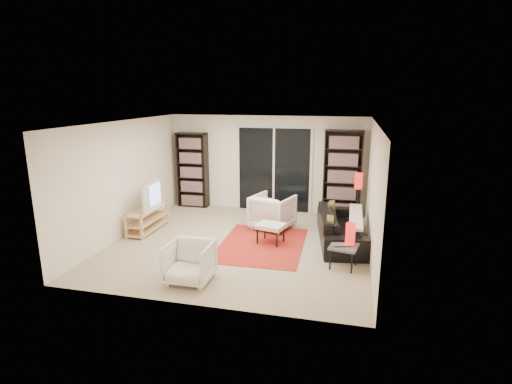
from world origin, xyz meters
TOP-DOWN VIEW (x-y plane):
  - floor at (0.00, 0.00)m, footprint 5.00×5.00m
  - wall_back at (0.00, 2.50)m, footprint 5.00×0.02m
  - wall_front at (0.00, -2.50)m, footprint 5.00×0.02m
  - wall_left at (-2.50, 0.00)m, footprint 0.02×5.00m
  - wall_right at (2.50, 0.00)m, footprint 0.02×5.00m
  - ceiling at (0.00, 0.00)m, footprint 5.00×5.00m
  - sliding_door at (0.20, 2.46)m, footprint 1.92×0.08m
  - bookshelf_left at (-1.95, 2.33)m, footprint 0.80×0.30m
  - bookshelf_right at (1.90, 2.33)m, footprint 0.90×0.30m
  - tv_stand at (-2.19, 0.28)m, footprint 0.41×1.27m
  - tv at (-2.17, 0.28)m, footprint 0.25×1.00m
  - rug at (0.44, -0.00)m, footprint 1.67×2.23m
  - sofa at (1.96, 0.54)m, footprint 1.14×2.26m
  - armchair_back at (0.45, 1.03)m, footprint 1.04×1.05m
  - armchair_front at (-0.33, -1.82)m, footprint 0.70×0.72m
  - ottoman at (0.59, 0.13)m, footprint 0.62×0.54m
  - side_table at (2.04, -0.71)m, footprint 0.53×0.53m
  - laptop at (2.02, -0.77)m, footprint 0.42×0.34m
  - table_lamp at (2.14, -0.61)m, footprint 0.17×0.17m
  - floor_lamp at (2.26, 1.40)m, footprint 0.19×0.19m

SIDE VIEW (x-z plane):
  - floor at x=0.00m, z-range 0.00..0.00m
  - rug at x=0.44m, z-range 0.00..0.01m
  - tv_stand at x=-2.19m, z-range 0.01..0.51m
  - sofa at x=1.96m, z-range 0.00..0.63m
  - armchair_front at x=-0.33m, z-range 0.00..0.65m
  - ottoman at x=0.59m, z-range 0.14..0.54m
  - side_table at x=2.04m, z-range 0.15..0.55m
  - armchair_back at x=0.45m, z-range 0.00..0.77m
  - laptop at x=2.02m, z-range 0.40..0.43m
  - table_lamp at x=2.14m, z-range 0.40..0.78m
  - tv at x=-2.17m, z-range 0.50..1.07m
  - floor_lamp at x=2.26m, z-range 0.32..1.59m
  - bookshelf_left at x=-1.95m, z-range 0.00..1.95m
  - sliding_door at x=0.20m, z-range -0.03..2.13m
  - bookshelf_right at x=1.90m, z-range 0.00..2.10m
  - wall_back at x=0.00m, z-range 0.00..2.40m
  - wall_front at x=0.00m, z-range 0.00..2.40m
  - wall_left at x=-2.50m, z-range 0.00..2.40m
  - wall_right at x=2.50m, z-range 0.00..2.40m
  - ceiling at x=0.00m, z-range 2.39..2.41m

